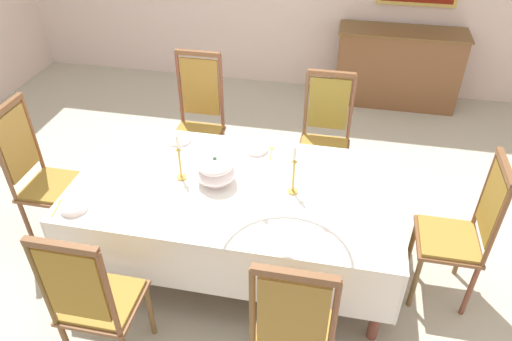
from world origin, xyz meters
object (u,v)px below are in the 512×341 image
object	(u,v)px
chair_south_a	(94,300)
candlestick_west	(180,162)
spoon_primary	(271,150)
chair_head_west	(41,175)
candlestick_east	(294,174)
bowl_far_left	(179,139)
soup_tureen	(215,170)
spoon_secondary	(59,204)
bowl_near_right	(74,206)
sideboard	(397,68)
dining_table	(236,193)
chair_north_a	(198,120)
bowl_near_left	(256,148)
chair_head_east	(461,231)
chair_south_b	(293,333)
chair_north_b	(325,136)

from	to	relation	value
chair_south_a	candlestick_west	size ratio (longest dim) A/B	3.22
candlestick_west	spoon_primary	world-z (taller)	candlestick_west
chair_head_west	candlestick_east	xyz separation A→B (m)	(1.95, -0.00, 0.29)
bowl_far_left	soup_tureen	bearing A→B (deg)	-47.20
bowl_far_left	spoon_secondary	world-z (taller)	bowl_far_left
chair_head_west	spoon_secondary	xyz separation A→B (m)	(0.44, -0.44, 0.14)
bowl_near_right	spoon_secondary	size ratio (longest dim) A/B	1.00
sideboard	bowl_far_left	bearing A→B (deg)	53.40
dining_table	bowl_far_left	xyz separation A→B (m)	(-0.58, 0.47, 0.09)
chair_north_a	candlestick_east	distance (m)	1.45
chair_head_west	bowl_near_left	size ratio (longest dim) A/B	6.79
dining_table	chair_head_east	size ratio (longest dim) A/B	1.97
dining_table	bowl_far_left	distance (m)	0.75
chair_head_east	spoon_secondary	world-z (taller)	chair_head_east
chair_north_a	bowl_near_right	xyz separation A→B (m)	(-0.39, -1.48, 0.15)
soup_tureen	candlestick_east	size ratio (longest dim) A/B	0.74
chair_south_b	soup_tureen	xyz separation A→B (m)	(-0.69, 1.02, 0.24)
chair_south_b	soup_tureen	size ratio (longest dim) A/B	4.39
soup_tureen	candlestick_west	bearing A→B (deg)	180.00
bowl_near_right	spoon_primary	world-z (taller)	bowl_near_right
chair_north_b	bowl_near_right	xyz separation A→B (m)	(-1.54, -1.48, 0.18)
chair_head_west	chair_north_b	bearing A→B (deg)	115.83
chair_north_a	spoon_primary	world-z (taller)	chair_north_a
dining_table	bowl_far_left	world-z (taller)	bowl_far_left
chair_south_a	bowl_far_left	size ratio (longest dim) A/B	6.28
chair_head_west	spoon_primary	distance (m)	1.79
chair_north_b	chair_head_east	size ratio (longest dim) A/B	0.99
spoon_primary	bowl_near_right	bearing A→B (deg)	-146.87
chair_south_b	bowl_far_left	distance (m)	1.87
chair_south_a	chair_north_a	world-z (taller)	chair_north_a
dining_table	bowl_far_left	size ratio (longest dim) A/B	12.28
dining_table	spoon_secondary	distance (m)	1.19
bowl_near_right	spoon_primary	size ratio (longest dim) A/B	1.00
dining_table	spoon_secondary	bearing A→B (deg)	-158.48
chair_north_b	soup_tureen	world-z (taller)	chair_north_b
chair_south_b	chair_head_west	bearing A→B (deg)	154.08
candlestick_east	bowl_near_right	world-z (taller)	candlestick_east
dining_table	candlestick_east	bearing A→B (deg)	0.00
dining_table	sideboard	distance (m)	3.19
soup_tureen	spoon_primary	bearing A→B (deg)	56.98
bowl_near_left	chair_north_b	bearing A→B (deg)	48.50
candlestick_west	bowl_near_right	distance (m)	0.76
chair_south_b	chair_north_a	bearing A→B (deg)	119.31
chair_south_b	spoon_primary	xyz separation A→B (m)	(-0.38, 1.50, 0.14)
soup_tureen	spoon_secondary	size ratio (longest dim) A/B	1.56
chair_south_b	bowl_near_left	distance (m)	1.56
chair_head_east	spoon_primary	bearing A→B (deg)	70.83
soup_tureen	bowl_near_left	world-z (taller)	soup_tureen
chair_north_b	bowl_near_right	distance (m)	2.14
dining_table	spoon_primary	xyz separation A→B (m)	(0.17, 0.48, 0.08)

